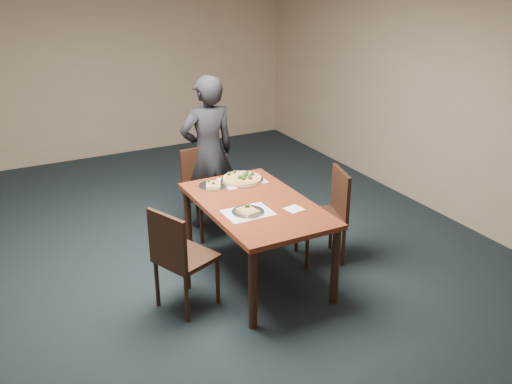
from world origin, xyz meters
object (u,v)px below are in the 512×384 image
chair_right (329,210)px  pizza_pan (242,178)px  dining_table (256,212)px  diner (208,153)px  slice_plate_far (213,185)px  slice_plate_near (248,211)px  chair_left (179,254)px  chair_far (204,186)px

chair_right → pizza_pan: size_ratio=2.21×
dining_table → diner: diner is taller
chair_right → dining_table: bearing=-75.1°
diner → pizza_pan: 0.72m
diner → slice_plate_far: (-0.25, -0.71, -0.07)m
dining_table → pizza_pan: (0.13, 0.53, 0.12)m
chair_right → diner: diner is taller
chair_right → slice_plate_far: bearing=-103.9°
dining_table → slice_plate_near: size_ratio=5.36×
dining_table → chair_left: bearing=-168.2°
slice_plate_near → chair_far: bearing=84.1°
chair_right → pizza_pan: 0.88m
diner → slice_plate_near: 1.43m
chair_far → slice_plate_near: bearing=-100.4°
chair_left → slice_plate_near: size_ratio=3.25×
slice_plate_far → dining_table: bearing=-71.4°
chair_far → diner: 0.36m
pizza_pan → slice_plate_near: bearing=-112.7°
chair_right → slice_plate_near: size_ratio=3.25×
diner → dining_table: bearing=86.0°
chair_far → chair_right: same height
slice_plate_far → chair_right: bearing=-29.3°
dining_table → slice_plate_near: (-0.16, -0.16, 0.11)m
pizza_pan → slice_plate_near: 0.75m
chair_right → diner: (-0.70, 1.25, 0.31)m
diner → slice_plate_far: bearing=69.9°
chair_right → slice_plate_far: 1.13m
diner → slice_plate_far: 0.76m
dining_table → chair_left: 0.83m
pizza_pan → slice_plate_far: size_ratio=1.47×
chair_far → slice_plate_far: bearing=-108.7°
chair_left → pizza_pan: (0.93, 0.69, 0.26)m
dining_table → slice_plate_far: size_ratio=5.36×
chair_left → pizza_pan: bearing=-75.4°
slice_plate_far → slice_plate_near: bearing=-88.6°
chair_far → slice_plate_far: chair_far is taller
slice_plate_near → slice_plate_far: bearing=91.4°
chair_left → slice_plate_far: (0.62, 0.70, 0.25)m
chair_left → diner: diner is taller
dining_table → diner: (0.08, 1.25, 0.17)m
chair_left → slice_plate_far: 0.97m
diner → pizza_pan: diner is taller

